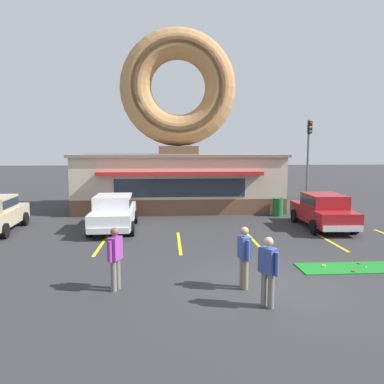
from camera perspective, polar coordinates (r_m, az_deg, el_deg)
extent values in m
plane|color=#2D2D30|center=(10.39, 10.95, -14.13)|extent=(160.00, 160.00, 0.00)
cube|color=brown|center=(23.63, -2.06, -1.29)|extent=(12.00, 6.00, 0.90)
cube|color=beige|center=(23.46, -2.07, 2.58)|extent=(12.00, 6.00, 2.30)
cube|color=slate|center=(23.41, -2.09, 5.58)|extent=(12.30, 6.30, 0.16)
cube|color=#B21E1E|center=(20.15, -1.80, 2.80)|extent=(9.00, 0.60, 0.20)
cube|color=#232D3D|center=(20.50, -1.82, 0.62)|extent=(7.20, 0.03, 1.00)
cube|color=brown|center=(23.41, -2.09, 6.39)|extent=(2.40, 1.80, 0.50)
torus|color=#B27F4C|center=(23.71, -2.13, 15.61)|extent=(7.10, 1.90, 7.10)
torus|color=tan|center=(23.29, -2.10, 15.78)|extent=(6.25, 1.05, 6.24)
cube|color=#197523|center=(13.07, 26.00, -10.29)|extent=(4.72, 1.10, 0.03)
torus|color=brown|center=(12.34, 23.45, -10.98)|extent=(0.13, 0.13, 0.04)
torus|color=#E5C666|center=(12.54, 19.44, -10.53)|extent=(0.13, 0.13, 0.04)
torus|color=brown|center=(13.20, 24.15, -9.88)|extent=(0.13, 0.13, 0.04)
sphere|color=white|center=(12.85, 24.97, -10.34)|extent=(0.04, 0.04, 0.04)
cube|color=maroon|center=(18.54, 19.25, -3.14)|extent=(1.90, 4.45, 0.68)
cube|color=maroon|center=(18.31, 19.49, -1.24)|extent=(1.63, 2.15, 0.60)
cube|color=#232D3D|center=(18.30, 19.50, -1.18)|extent=(1.65, 2.06, 0.36)
cube|color=silver|center=(20.64, 16.99, -2.79)|extent=(1.67, 0.15, 0.24)
cube|color=silver|center=(16.56, 22.01, -5.21)|extent=(1.67, 0.15, 0.24)
cylinder|color=black|center=(19.57, 15.36, -3.52)|extent=(0.24, 0.65, 0.64)
cylinder|color=black|center=(20.17, 20.15, -3.40)|extent=(0.24, 0.65, 0.64)
cylinder|color=black|center=(17.03, 18.09, -5.08)|extent=(0.24, 0.65, 0.64)
cylinder|color=black|center=(17.71, 23.47, -4.87)|extent=(0.24, 0.65, 0.64)
cube|color=silver|center=(20.86, -25.79, -3.06)|extent=(1.67, 0.22, 0.24)
cylinder|color=black|center=(19.80, -24.11, -3.75)|extent=(0.26, 0.65, 0.64)
cylinder|color=black|center=(17.24, -26.65, -5.32)|extent=(0.26, 0.65, 0.64)
cube|color=silver|center=(17.43, -11.82, -3.50)|extent=(1.90, 4.45, 0.68)
cube|color=silver|center=(17.18, -11.92, -1.49)|extent=(1.63, 2.15, 0.60)
cube|color=#232D3D|center=(17.18, -11.92, -1.42)|extent=(1.65, 2.06, 0.36)
cube|color=silver|center=(19.66, -11.10, -3.08)|extent=(1.67, 0.15, 0.24)
cube|color=silver|center=(15.30, -12.70, -5.83)|extent=(1.67, 0.15, 0.24)
cylinder|color=black|center=(18.93, -14.00, -3.82)|extent=(0.24, 0.65, 0.64)
cylinder|color=black|center=(18.76, -8.67, -3.79)|extent=(0.24, 0.65, 0.64)
cylinder|color=black|center=(16.29, -15.40, -5.51)|extent=(0.24, 0.65, 0.64)
cylinder|color=black|center=(16.08, -9.18, -5.52)|extent=(0.24, 0.65, 0.64)
cylinder|color=slate|center=(9.16, 10.95, -14.27)|extent=(0.15, 0.15, 0.81)
cylinder|color=slate|center=(9.04, 11.93, -14.58)|extent=(0.15, 0.15, 0.81)
cube|color=#33478C|center=(8.88, 11.54, -10.18)|extent=(0.41, 0.45, 0.60)
cylinder|color=#33478C|center=(9.04, 10.32, -10.04)|extent=(0.10, 0.10, 0.55)
cylinder|color=#33478C|center=(8.73, 12.80, -10.69)|extent=(0.10, 0.10, 0.55)
sphere|color=tan|center=(8.76, 11.60, -7.44)|extent=(0.22, 0.22, 0.22)
cylinder|color=slate|center=(10.22, -11.27, -12.08)|extent=(0.15, 0.15, 0.81)
cylinder|color=slate|center=(10.06, -11.86, -12.40)|extent=(0.15, 0.15, 0.81)
cube|color=#8C3393|center=(9.94, -11.65, -8.39)|extent=(0.37, 0.44, 0.59)
cylinder|color=#8C3393|center=(10.15, -10.92, -8.23)|extent=(0.10, 0.10, 0.55)
cylinder|color=#8C3393|center=(9.74, -12.40, -8.90)|extent=(0.10, 0.10, 0.55)
sphere|color=brown|center=(9.84, -11.71, -5.94)|extent=(0.22, 0.22, 0.22)
cylinder|color=#7F7056|center=(10.05, 8.14, -12.35)|extent=(0.15, 0.15, 0.81)
cylinder|color=#7F7056|center=(10.22, 7.68, -12.01)|extent=(0.15, 0.15, 0.81)
cube|color=#33478C|center=(9.94, 7.97, -8.35)|extent=(0.31, 0.42, 0.59)
cylinder|color=#33478C|center=(9.72, 8.55, -8.88)|extent=(0.10, 0.10, 0.54)
cylinder|color=#33478C|center=(10.17, 7.41, -8.18)|extent=(0.10, 0.10, 0.54)
sphere|color=#9E7051|center=(9.84, 8.01, -5.91)|extent=(0.22, 0.22, 0.22)
cylinder|color=#1E662D|center=(21.17, 12.95, -2.29)|extent=(0.56, 0.56, 0.95)
torus|color=#123D1B|center=(21.10, 12.99, -1.02)|extent=(0.57, 0.57, 0.05)
cylinder|color=#595B60|center=(28.92, 17.23, 4.71)|extent=(0.16, 0.16, 5.80)
cube|color=black|center=(28.79, 17.52, 9.38)|extent=(0.28, 0.24, 0.90)
sphere|color=red|center=(28.70, 17.63, 9.98)|extent=(0.18, 0.18, 0.18)
sphere|color=orange|center=(28.68, 17.60, 9.39)|extent=(0.18, 0.18, 0.18)
sphere|color=green|center=(28.67, 17.58, 8.79)|extent=(0.18, 0.18, 0.18)
cube|color=yellow|center=(15.07, -13.54, -7.67)|extent=(0.12, 3.60, 0.01)
cube|color=yellow|center=(14.86, -1.96, -7.69)|extent=(0.12, 3.60, 0.01)
cube|color=yellow|center=(15.24, 9.48, -7.41)|extent=(0.12, 3.60, 0.01)
cube|color=yellow|center=(16.19, 19.95, -6.90)|extent=(0.12, 3.60, 0.01)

